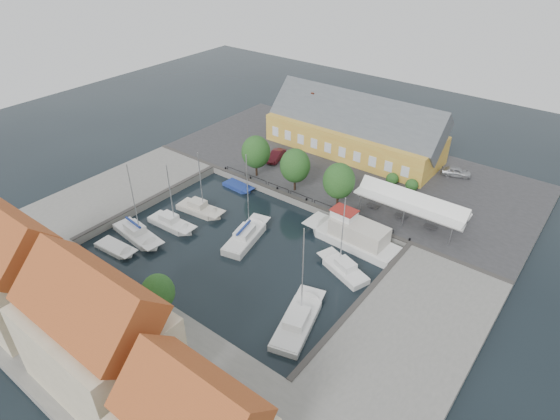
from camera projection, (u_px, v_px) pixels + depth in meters
name	position (u px, v px, depth m)	size (l,w,h in m)	color
ground	(250.00, 241.00, 57.59)	(140.00, 140.00, 0.00)	black
north_quay	(347.00, 168.00, 72.64)	(56.00, 26.00, 1.00)	#2D2D30
west_quay	(125.00, 189.00, 67.24)	(12.00, 24.00, 1.00)	slate
east_quay	(411.00, 331.00, 44.74)	(12.00, 24.00, 1.00)	slate
south_bank	(103.00, 344.00, 43.33)	(56.00, 14.00, 1.00)	slate
quay_edge_fittings	(274.00, 217.00, 60.17)	(56.00, 24.72, 0.40)	#383533
warehouse	(352.00, 130.00, 75.41)	(28.56, 14.00, 9.55)	gold
tent_canopy	(411.00, 203.00, 58.09)	(14.00, 4.00, 2.83)	white
quay_trees	(295.00, 166.00, 63.96)	(18.20, 4.20, 6.30)	black
car_silver	(456.00, 172.00, 69.12)	(1.74, 4.33, 1.48)	#9FA2A7
car_red	(276.00, 156.00, 73.58)	(1.57, 4.50, 1.48)	#50121A
center_sailboat	(246.00, 237.00, 57.63)	(4.39, 8.88, 11.89)	white
trawler	(354.00, 237.00, 56.63)	(12.63, 4.20, 5.00)	white
east_boat_a	(343.00, 270.00, 52.61)	(7.19, 4.50, 9.99)	white
east_boat_c	(298.00, 322.00, 45.96)	(5.16, 9.42, 11.55)	white
west_boat_b	(200.00, 210.00, 63.02)	(7.10, 3.08, 9.63)	beige
west_boat_c	(171.00, 224.00, 60.20)	(7.11, 2.52, 9.66)	white
west_boat_d	(137.00, 235.00, 58.19)	(8.49, 3.42, 11.09)	white
launch_sw	(116.00, 249.00, 56.10)	(5.76, 2.48, 0.98)	white
launch_nw	(238.00, 187.00, 68.55)	(5.04, 2.21, 0.88)	navy
townhouses	(80.00, 328.00, 37.96)	(36.30, 8.50, 12.00)	beige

